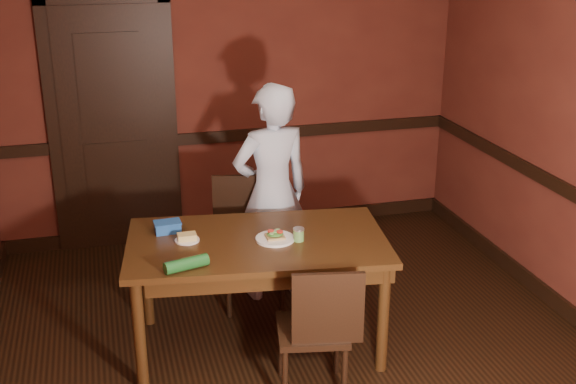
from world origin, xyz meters
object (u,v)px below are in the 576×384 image
dining_table (258,293)px  sauce_jar (299,234)px  sandwich_plate (275,237)px  cheese_saucer (187,238)px  chair_far (255,245)px  chair_near (312,327)px  food_tub (168,227)px  person (272,193)px

dining_table → sauce_jar: (0.25, -0.08, 0.43)m
sandwich_plate → cheese_saucer: (-0.54, 0.13, 0.00)m
dining_table → sandwich_plate: size_ratio=6.64×
chair_far → sauce_jar: bearing=-65.5°
sauce_jar → sandwich_plate: bearing=160.9°
dining_table → cheese_saucer: bearing=175.2°
chair_far → chair_near: chair_far is taller
food_tub → person: bearing=24.9°
chair_near → person: 1.31m
cheese_saucer → person: bearing=40.2°
chair_near → cheese_saucer: (-0.62, 0.67, 0.35)m
dining_table → cheese_saucer: 0.60m
person → sauce_jar: 0.76m
cheese_saucer → sauce_jar: bearing=-14.7°
person → dining_table: bearing=59.2°
sauce_jar → cheese_saucer: (-0.68, 0.18, -0.02)m
sauce_jar → chair_far: bearing=102.7°
dining_table → person: person is taller
dining_table → sandwich_plate: 0.42m
sauce_jar → cheese_saucer: sauce_jar is taller
sandwich_plate → cheese_saucer: 0.55m
person → food_tub: size_ratio=9.21×
sauce_jar → dining_table: bearing=161.5°
sandwich_plate → food_tub: food_tub is taller
sauce_jar → food_tub: sauce_jar is taller
sauce_jar → cheese_saucer: 0.70m
food_tub → cheese_saucer: bearing=-62.1°
dining_table → chair_far: bearing=87.2°
chair_far → sauce_jar: chair_far is taller
chair_near → food_tub: bearing=-38.2°
chair_far → sandwich_plate: 0.67m
chair_near → food_tub: (-0.72, 0.84, 0.37)m
sandwich_plate → cheese_saucer: bearing=166.4°
person → sandwich_plate: (-0.16, -0.71, -0.03)m
person → food_tub: person is taller
person → cheese_saucer: bearing=30.5°
chair_near → sauce_jar: 0.62m
sandwich_plate → food_tub: size_ratio=1.40×
person → food_tub: 0.90m
dining_table → person: size_ratio=1.01×
chair_near → cheese_saucer: size_ratio=5.56×
person → sandwich_plate: bearing=68.1°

